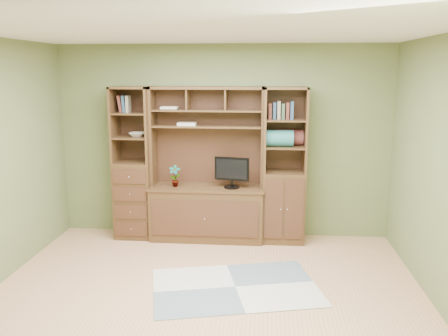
# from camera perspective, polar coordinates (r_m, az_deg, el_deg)

# --- Properties ---
(room) EXTENTS (4.60, 4.10, 2.64)m
(room) POSITION_cam_1_polar(r_m,az_deg,el_deg) (4.51, -2.43, -0.57)
(room) COLOR tan
(room) RESTS_ON ground
(center_hutch) EXTENTS (1.54, 0.53, 2.05)m
(center_hutch) POSITION_cam_1_polar(r_m,az_deg,el_deg) (6.27, -2.10, 0.36)
(center_hutch) COLOR #472E19
(center_hutch) RESTS_ON ground
(left_tower) EXTENTS (0.50, 0.45, 2.05)m
(left_tower) POSITION_cam_1_polar(r_m,az_deg,el_deg) (6.51, -10.82, 0.58)
(left_tower) COLOR #472E19
(left_tower) RESTS_ON ground
(right_tower) EXTENTS (0.55, 0.45, 2.05)m
(right_tower) POSITION_cam_1_polar(r_m,az_deg,el_deg) (6.27, 7.28, 0.27)
(right_tower) COLOR #472E19
(right_tower) RESTS_ON ground
(rug) EXTENTS (1.94, 1.52, 0.01)m
(rug) POSITION_cam_1_polar(r_m,az_deg,el_deg) (5.17, 1.36, -14.13)
(rug) COLOR #A0A6A5
(rug) RESTS_ON ground
(monitor) EXTENTS (0.49, 0.29, 0.56)m
(monitor) POSITION_cam_1_polar(r_m,az_deg,el_deg) (6.21, 0.95, 0.13)
(monitor) COLOR black
(monitor) RESTS_ON center_hutch
(orchid) EXTENTS (0.15, 0.10, 0.29)m
(orchid) POSITION_cam_1_polar(r_m,az_deg,el_deg) (6.34, -5.96, -0.96)
(orchid) COLOR #AE593A
(orchid) RESTS_ON center_hutch
(magazines) EXTENTS (0.24, 0.18, 0.04)m
(magazines) POSITION_cam_1_polar(r_m,az_deg,el_deg) (6.32, -4.46, 5.32)
(magazines) COLOR beige
(magazines) RESTS_ON center_hutch
(bowl) EXTENTS (0.22, 0.22, 0.05)m
(bowl) POSITION_cam_1_polar(r_m,az_deg,el_deg) (6.43, -10.38, 4.00)
(bowl) COLOR silver
(bowl) RESTS_ON left_tower
(blanket_teal) EXTENTS (0.37, 0.21, 0.21)m
(blanket_teal) POSITION_cam_1_polar(r_m,az_deg,el_deg) (6.16, 6.65, 3.57)
(blanket_teal) COLOR #296D6C
(blanket_teal) RESTS_ON right_tower
(blanket_red) EXTENTS (0.37, 0.21, 0.21)m
(blanket_red) POSITION_cam_1_polar(r_m,az_deg,el_deg) (6.29, 7.81, 3.69)
(blanket_red) COLOR brown
(blanket_red) RESTS_ON right_tower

